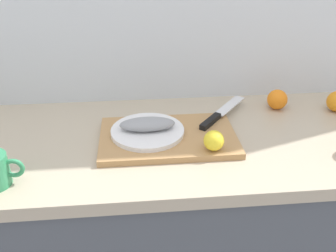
{
  "coord_description": "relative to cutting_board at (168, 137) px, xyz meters",
  "views": [
    {
      "loc": [
        -0.01,
        -1.01,
        1.5
      ],
      "look_at": [
        0.09,
        -0.01,
        0.95
      ],
      "focal_mm": 39.61,
      "sensor_mm": 36.0,
      "label": 1
    }
  ],
  "objects": [
    {
      "name": "orange_0",
      "position": [
        0.42,
        0.19,
        0.03
      ],
      "size": [
        0.07,
        0.07,
        0.07
      ],
      "primitive_type": "sphere",
      "color": "orange",
      "rests_on": "kitchen_counter"
    },
    {
      "name": "chef_knife",
      "position": [
        0.18,
        0.1,
        0.02
      ],
      "size": [
        0.21,
        0.24,
        0.02
      ],
      "rotation": [
        0.0,
        0.0,
        0.88
      ],
      "color": "silver",
      "rests_on": "cutting_board"
    },
    {
      "name": "lemon_0",
      "position": [
        0.12,
        -0.1,
        0.04
      ],
      "size": [
        0.06,
        0.06,
        0.06
      ],
      "primitive_type": "sphere",
      "color": "yellow",
      "rests_on": "cutting_board"
    },
    {
      "name": "fish_fillet",
      "position": [
        -0.06,
        0.01,
        0.04
      ],
      "size": [
        0.17,
        0.07,
        0.04
      ],
      "primitive_type": "ellipsoid",
      "color": "gray",
      "rests_on": "white_plate"
    },
    {
      "name": "kitchen_counter",
      "position": [
        -0.09,
        0.01,
        -0.46
      ],
      "size": [
        2.0,
        0.6,
        0.9
      ],
      "color": "#4C5159",
      "rests_on": "ground_plane"
    },
    {
      "name": "cutting_board",
      "position": [
        0.0,
        0.0,
        0.0
      ],
      "size": [
        0.42,
        0.27,
        0.02
      ],
      "primitive_type": "cube",
      "color": "tan",
      "rests_on": "kitchen_counter"
    },
    {
      "name": "white_plate",
      "position": [
        -0.06,
        0.01,
        0.02
      ],
      "size": [
        0.23,
        0.23,
        0.01
      ],
      "primitive_type": "cylinder",
      "color": "white",
      "rests_on": "cutting_board"
    },
    {
      "name": "back_wall",
      "position": [
        -0.09,
        0.34,
        0.34
      ],
      "size": [
        3.2,
        0.05,
        2.5
      ],
      "primitive_type": "cube",
      "color": "silver",
      "rests_on": "ground_plane"
    }
  ]
}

